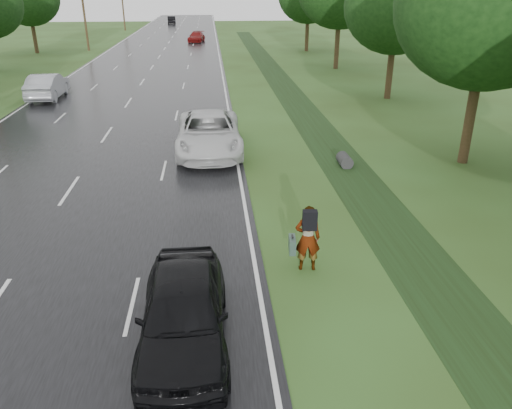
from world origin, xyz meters
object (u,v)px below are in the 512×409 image
object	(u,v)px
white_pickup	(209,133)
silver_sedan	(47,86)
pedestrian	(307,237)
dark_sedan	(184,311)

from	to	relation	value
white_pickup	silver_sedan	size ratio (longest dim) A/B	1.24
pedestrian	white_pickup	xyz separation A→B (m)	(-2.67, 11.14, -0.06)
white_pickup	silver_sedan	bearing A→B (deg)	129.70
pedestrian	silver_sedan	world-z (taller)	pedestrian
silver_sedan	pedestrian	bearing A→B (deg)	118.54
pedestrian	silver_sedan	xyz separation A→B (m)	(-13.97, 24.56, -0.10)
silver_sedan	dark_sedan	bearing A→B (deg)	110.16
dark_sedan	silver_sedan	distance (m)	29.50
pedestrian	white_pickup	size ratio (longest dim) A/B	0.30
pedestrian	dark_sedan	bearing A→B (deg)	46.81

